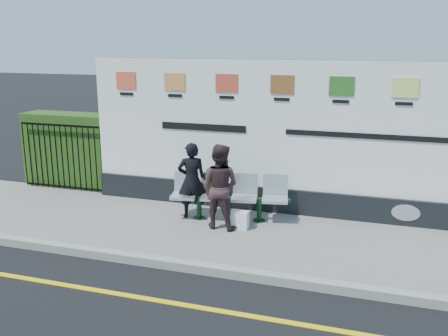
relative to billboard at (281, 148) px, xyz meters
The scene contains 12 objects.
ground 4.13m from the billboard, 97.40° to the right, with size 80.00×80.00×0.00m, color black.
pavement 1.98m from the billboard, 110.32° to the right, with size 14.00×3.00×0.12m, color slate.
kerb 3.19m from the billboard, 99.95° to the right, with size 14.00×0.18×0.14m, color gray.
yellow_line 4.13m from the billboard, 97.40° to the right, with size 14.00×0.10×0.01m, color yellow.
billboard is the anchor object (origin of this frame).
hedge 5.11m from the billboard, behind, with size 2.35×0.70×1.70m, color #294C17.
railing 5.10m from the billboard, behind, with size 2.05×0.06×1.54m, color black, non-canonical shape.
bench 1.56m from the billboard, 136.02° to the right, with size 2.22×0.58×0.48m, color silver, non-canonical shape.
woman_left 1.86m from the billboard, 151.32° to the right, with size 0.54×0.36×1.49m, color black.
woman_right 1.59m from the billboard, 126.10° to the right, with size 0.76×0.59×1.57m, color #382527.
handbag_brown 1.57m from the billboard, 142.57° to the right, with size 0.28×0.12×0.22m, color black.
carrier_bag_white 1.71m from the billboard, 113.27° to the right, with size 0.33×0.20×0.33m, color white.
Camera 1 is at (2.33, -5.63, 3.49)m, focal length 40.00 mm.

